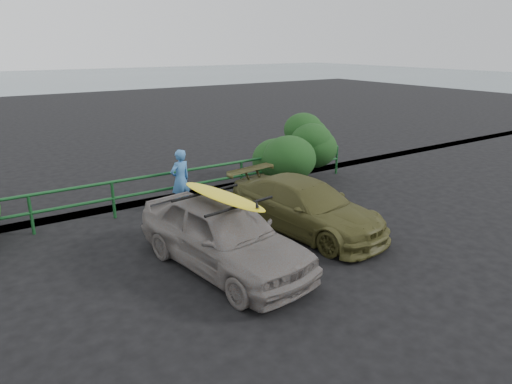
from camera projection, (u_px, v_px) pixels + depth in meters
ground at (246, 286)px, 8.81m from camera, size 80.00×80.00×0.00m
guardrail at (149, 193)px, 12.62m from camera, size 14.00×0.08×1.04m
shrub_right at (284, 151)px, 15.49m from camera, size 3.20×2.40×1.97m
sedan at (223, 235)px, 9.33m from camera, size 2.36×4.55×1.48m
olive_vehicle at (306, 206)px, 11.25m from camera, size 2.44×4.60×1.27m
man at (180, 180)px, 12.66m from camera, size 0.70×0.54×1.72m
roof_rack at (222, 199)px, 9.09m from camera, size 1.82×1.40×0.06m
surfboard at (222, 196)px, 9.07m from camera, size 0.88×2.54×0.07m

